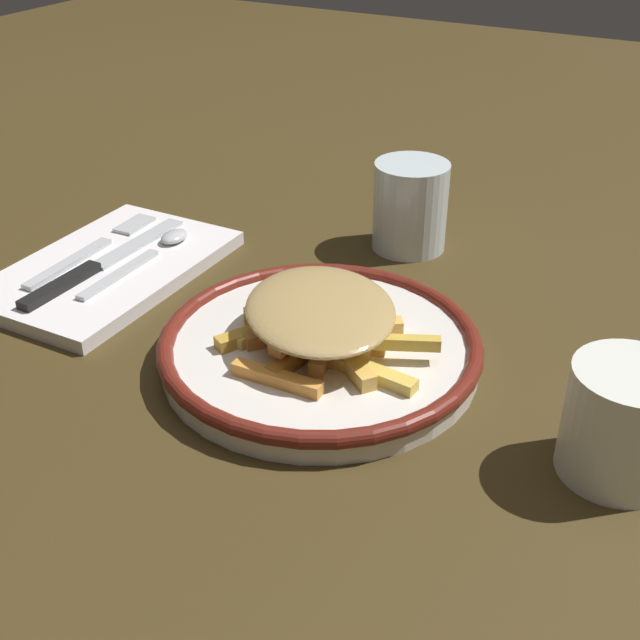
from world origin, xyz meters
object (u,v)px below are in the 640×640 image
object	(u,v)px
water_glass	(410,206)
fork	(93,249)
fries_heap	(317,320)
knife	(93,268)
plate	(320,348)
spoon	(153,251)
napkin	(108,269)
coffee_mug	(626,423)

from	to	relation	value
water_glass	fork	bearing A→B (deg)	-144.31
fries_heap	fork	distance (m)	0.28
fork	knife	size ratio (longest dim) A/B	0.84
plate	knife	size ratio (longest dim) A/B	1.21
plate	spoon	distance (m)	0.23
plate	fork	world-z (taller)	plate
fries_heap	water_glass	distance (m)	0.23
napkin	spoon	world-z (taller)	spoon
knife	spoon	distance (m)	0.06
napkin	water_glass	bearing A→B (deg)	40.82
water_glass	plate	bearing A→B (deg)	-84.22
fork	water_glass	distance (m)	0.31
spoon	fork	bearing A→B (deg)	-157.91
plate	knife	distance (m)	0.25
water_glass	coffee_mug	world-z (taller)	water_glass
knife	spoon	xyz separation A→B (m)	(0.03, 0.05, 0.00)
fries_heap	knife	distance (m)	0.25
knife	water_glass	world-z (taller)	water_glass
plate	fries_heap	size ratio (longest dim) A/B	1.37
spoon	coffee_mug	xyz separation A→B (m)	(0.45, -0.09, 0.02)
coffee_mug	fork	bearing A→B (deg)	172.75
knife	fries_heap	bearing A→B (deg)	-4.22
napkin	water_glass	distance (m)	0.30
water_glass	knife	bearing A→B (deg)	-136.54
fries_heap	water_glass	xyz separation A→B (m)	(-0.02, 0.23, 0.00)
water_glass	coffee_mug	distance (m)	0.35
napkin	knife	bearing A→B (deg)	-90.59
fries_heap	napkin	size ratio (longest dim) A/B	0.79
plate	fries_heap	world-z (taller)	fries_heap
plate	coffee_mug	bearing A→B (deg)	-4.55
water_glass	napkin	bearing A→B (deg)	-139.18
fork	knife	xyz separation A→B (m)	(0.03, -0.03, 0.00)
napkin	fork	xyz separation A→B (m)	(-0.03, 0.01, 0.01)
fries_heap	spoon	xyz separation A→B (m)	(-0.22, 0.07, -0.02)
fries_heap	spoon	bearing A→B (deg)	161.75
coffee_mug	plate	bearing A→B (deg)	175.45
fork	coffee_mug	distance (m)	0.51
coffee_mug	water_glass	bearing A→B (deg)	136.12
coffee_mug	spoon	bearing A→B (deg)	169.07
fork	coffee_mug	xyz separation A→B (m)	(0.51, -0.06, 0.02)
spoon	coffee_mug	world-z (taller)	coffee_mug
napkin	fork	distance (m)	0.03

